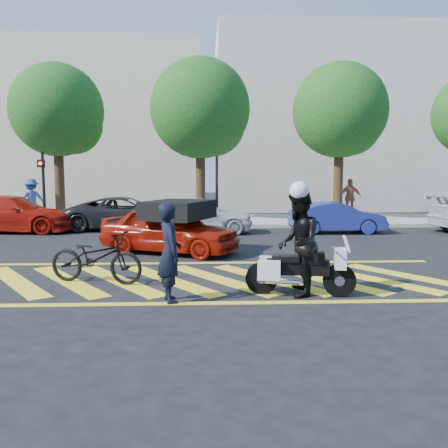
{
  "coord_description": "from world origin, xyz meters",
  "views": [
    {
      "loc": [
        0.17,
        -10.21,
        2.35
      ],
      "look_at": [
        0.66,
        1.62,
        1.05
      ],
      "focal_mm": 38.0,
      "sensor_mm": 36.0,
      "label": 1
    }
  ],
  "objects_px": {
    "red_convertible": "(170,229)",
    "parked_left": "(12,214)",
    "officer_moto": "(298,243)",
    "parked_mid_right": "(197,215)",
    "police_motorcycle": "(299,269)",
    "bicycle": "(96,257)",
    "parked_mid_left": "(127,213)",
    "officer_bike": "(170,252)",
    "parked_right": "(337,218)"
  },
  "relations": [
    {
      "from": "parked_right",
      "to": "bicycle",
      "type": "bearing_deg",
      "value": 137.32
    },
    {
      "from": "red_convertible",
      "to": "parked_mid_left",
      "type": "relative_size",
      "value": 0.85
    },
    {
      "from": "red_convertible",
      "to": "parked_right",
      "type": "relative_size",
      "value": 1.12
    },
    {
      "from": "officer_moto",
      "to": "parked_left",
      "type": "height_order",
      "value": "officer_moto"
    },
    {
      "from": "parked_left",
      "to": "officer_moto",
      "type": "bearing_deg",
      "value": -133.19
    },
    {
      "from": "bicycle",
      "to": "parked_mid_left",
      "type": "distance_m",
      "value": 9.45
    },
    {
      "from": "parked_mid_left",
      "to": "parked_mid_right",
      "type": "xyz_separation_m",
      "value": [
        2.91,
        -1.28,
        0.05
      ]
    },
    {
      "from": "officer_moto",
      "to": "parked_left",
      "type": "xyz_separation_m",
      "value": [
        -9.32,
        9.99,
        -0.29
      ]
    },
    {
      "from": "parked_left",
      "to": "parked_mid_left",
      "type": "xyz_separation_m",
      "value": [
        4.37,
        0.61,
        -0.05
      ]
    },
    {
      "from": "police_motorcycle",
      "to": "parked_left",
      "type": "relative_size",
      "value": 0.42
    },
    {
      "from": "officer_bike",
      "to": "parked_left",
      "type": "xyz_separation_m",
      "value": [
        -6.91,
        10.33,
        -0.19
      ]
    },
    {
      "from": "police_motorcycle",
      "to": "red_convertible",
      "type": "relative_size",
      "value": 0.51
    },
    {
      "from": "officer_bike",
      "to": "parked_right",
      "type": "relative_size",
      "value": 0.5
    },
    {
      "from": "police_motorcycle",
      "to": "parked_mid_right",
      "type": "distance_m",
      "value": 9.54
    },
    {
      "from": "officer_moto",
      "to": "parked_mid_left",
      "type": "bearing_deg",
      "value": -144.53
    },
    {
      "from": "officer_bike",
      "to": "parked_mid_right",
      "type": "bearing_deg",
      "value": -18.04
    },
    {
      "from": "red_convertible",
      "to": "parked_left",
      "type": "bearing_deg",
      "value": 76.52
    },
    {
      "from": "bicycle",
      "to": "officer_moto",
      "type": "bearing_deg",
      "value": -90.16
    },
    {
      "from": "parked_mid_right",
      "to": "parked_right",
      "type": "xyz_separation_m",
      "value": [
        5.4,
        -0.12,
        -0.12
      ]
    },
    {
      "from": "police_motorcycle",
      "to": "parked_mid_left",
      "type": "relative_size",
      "value": 0.43
    },
    {
      "from": "officer_moto",
      "to": "parked_left",
      "type": "distance_m",
      "value": 13.66
    },
    {
      "from": "officer_moto",
      "to": "parked_left",
      "type": "relative_size",
      "value": 0.41
    },
    {
      "from": "bicycle",
      "to": "red_convertible",
      "type": "bearing_deg",
      "value": -3.11
    },
    {
      "from": "parked_right",
      "to": "officer_bike",
      "type": "bearing_deg",
      "value": 149.07
    },
    {
      "from": "bicycle",
      "to": "parked_left",
      "type": "height_order",
      "value": "parked_left"
    },
    {
      "from": "officer_bike",
      "to": "red_convertible",
      "type": "bearing_deg",
      "value": -11.75
    },
    {
      "from": "parked_mid_left",
      "to": "parked_right",
      "type": "relative_size",
      "value": 1.32
    },
    {
      "from": "red_convertible",
      "to": "parked_mid_left",
      "type": "xyz_separation_m",
      "value": [
        -2.17,
        5.7,
        -0.03
      ]
    },
    {
      "from": "officer_moto",
      "to": "parked_mid_right",
      "type": "bearing_deg",
      "value": -157.19
    },
    {
      "from": "red_convertible",
      "to": "parked_mid_left",
      "type": "height_order",
      "value": "red_convertible"
    },
    {
      "from": "red_convertible",
      "to": "parked_right",
      "type": "xyz_separation_m",
      "value": [
        6.14,
        4.3,
        -0.1
      ]
    },
    {
      "from": "parked_left",
      "to": "parked_mid_right",
      "type": "xyz_separation_m",
      "value": [
        7.27,
        -0.67,
        0.01
      ]
    },
    {
      "from": "red_convertible",
      "to": "parked_mid_left",
      "type": "distance_m",
      "value": 6.1
    },
    {
      "from": "officer_moto",
      "to": "parked_right",
      "type": "xyz_separation_m",
      "value": [
        3.35,
        9.2,
        -0.41
      ]
    },
    {
      "from": "police_motorcycle",
      "to": "parked_left",
      "type": "bearing_deg",
      "value": 143.5
    },
    {
      "from": "bicycle",
      "to": "red_convertible",
      "type": "relative_size",
      "value": 0.51
    },
    {
      "from": "bicycle",
      "to": "police_motorcycle",
      "type": "xyz_separation_m",
      "value": [
        4.09,
        -1.18,
        -0.05
      ]
    },
    {
      "from": "red_convertible",
      "to": "parked_mid_right",
      "type": "distance_m",
      "value": 4.48
    },
    {
      "from": "parked_mid_right",
      "to": "parked_left",
      "type": "bearing_deg",
      "value": 82.73
    },
    {
      "from": "officer_moto",
      "to": "parked_right",
      "type": "relative_size",
      "value": 0.55
    },
    {
      "from": "police_motorcycle",
      "to": "red_convertible",
      "type": "distance_m",
      "value": 5.64
    },
    {
      "from": "red_convertible",
      "to": "parked_mid_right",
      "type": "xyz_separation_m",
      "value": [
        0.74,
        4.42,
        0.03
      ]
    },
    {
      "from": "officer_bike",
      "to": "parked_mid_left",
      "type": "distance_m",
      "value": 11.24
    },
    {
      "from": "parked_left",
      "to": "parked_right",
      "type": "height_order",
      "value": "parked_left"
    },
    {
      "from": "bicycle",
      "to": "officer_moto",
      "type": "height_order",
      "value": "officer_moto"
    },
    {
      "from": "parked_mid_left",
      "to": "parked_right",
      "type": "distance_m",
      "value": 8.42
    },
    {
      "from": "officer_moto",
      "to": "officer_bike",
      "type": "bearing_deg",
      "value": -71.47
    },
    {
      "from": "parked_left",
      "to": "parked_mid_right",
      "type": "distance_m",
      "value": 7.3
    },
    {
      "from": "police_motorcycle",
      "to": "parked_mid_right",
      "type": "xyz_separation_m",
      "value": [
        -2.06,
        9.31,
        0.22
      ]
    },
    {
      "from": "officer_moto",
      "to": "parked_mid_left",
      "type": "xyz_separation_m",
      "value": [
        -4.95,
        10.6,
        -0.34
      ]
    }
  ]
}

